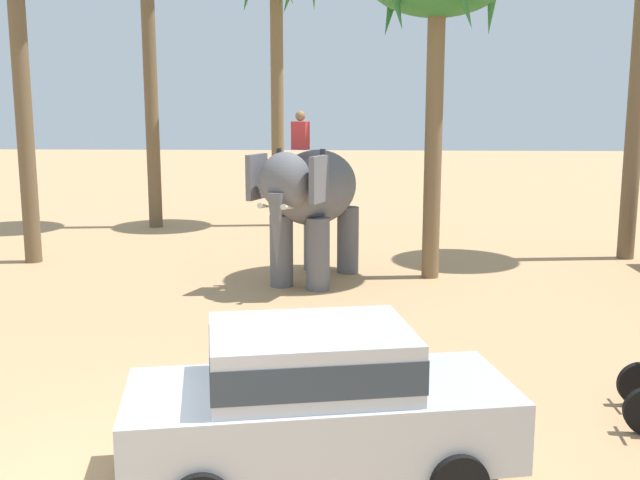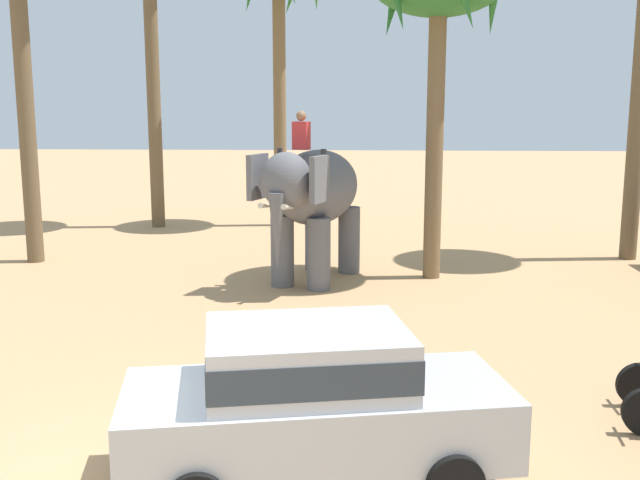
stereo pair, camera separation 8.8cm
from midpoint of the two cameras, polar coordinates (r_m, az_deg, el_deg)
name	(u,v)px [view 1 (the left image)]	position (r m, az deg, el deg)	size (l,w,h in m)	color
car_sedan_foreground	(317,397)	(8.18, -0.58, -11.88)	(4.35, 2.46, 1.70)	#B7BABF
elephant_with_mahout	(312,195)	(16.95, -0.79, 3.41)	(2.68, 4.01, 3.88)	slate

